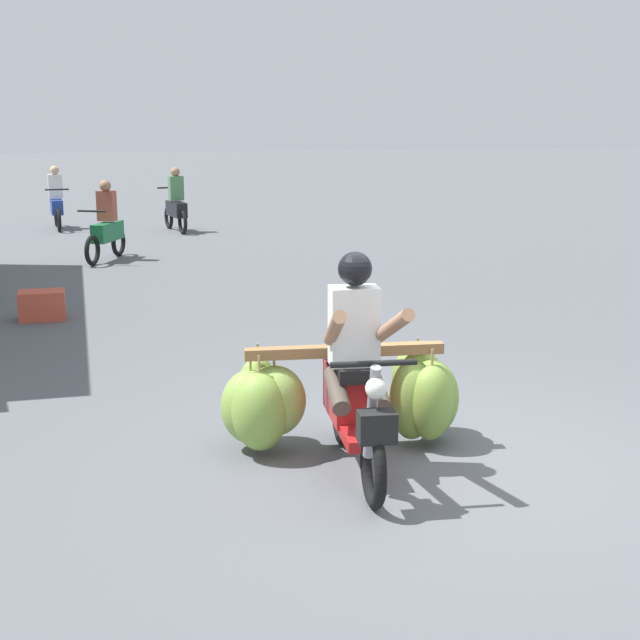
# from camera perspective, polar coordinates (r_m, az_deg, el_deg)

# --- Properties ---
(ground_plane) EXTENTS (120.00, 120.00, 0.00)m
(ground_plane) POSITION_cam_1_polar(r_m,az_deg,el_deg) (6.85, 8.06, -8.98)
(ground_plane) COLOR #56595E
(motorbike_main_loaded) EXTENTS (1.94, 1.86, 1.58)m
(motorbike_main_loaded) POSITION_cam_1_polar(r_m,az_deg,el_deg) (6.92, 1.34, -4.59)
(motorbike_main_loaded) COLOR black
(motorbike_main_loaded) RESTS_ON ground
(motorbike_distant_ahead_left) EXTENTS (0.50, 1.62, 1.40)m
(motorbike_distant_ahead_left) POSITION_cam_1_polar(r_m,az_deg,el_deg) (21.57, -15.96, 6.93)
(motorbike_distant_ahead_left) COLOR black
(motorbike_distant_ahead_left) RESTS_ON ground
(motorbike_distant_ahead_right) EXTENTS (0.55, 1.61, 1.40)m
(motorbike_distant_ahead_right) POSITION_cam_1_polar(r_m,az_deg,el_deg) (20.46, -8.88, 6.98)
(motorbike_distant_ahead_right) COLOR black
(motorbike_distant_ahead_right) RESTS_ON ground
(motorbike_distant_far_ahead) EXTENTS (0.84, 1.49, 1.40)m
(motorbike_distant_far_ahead) POSITION_cam_1_polar(r_m,az_deg,el_deg) (16.63, -13.04, 5.56)
(motorbike_distant_far_ahead) COLOR black
(motorbike_distant_far_ahead) RESTS_ON ground
(produce_crate) EXTENTS (0.56, 0.40, 0.36)m
(produce_crate) POSITION_cam_1_polar(r_m,az_deg,el_deg) (12.02, -16.79, 0.88)
(produce_crate) COLOR #CC4C38
(produce_crate) RESTS_ON ground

